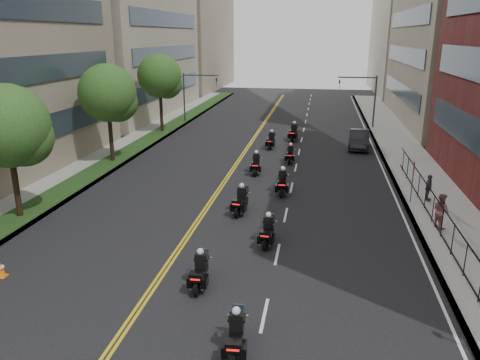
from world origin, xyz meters
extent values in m
cube|color=gray|center=(12.00, 25.00, 0.07)|extent=(4.00, 90.00, 0.15)
cube|color=gray|center=(-12.00, 25.00, 0.07)|extent=(4.00, 90.00, 0.15)
cube|color=#1C3714|center=(-11.20, 25.00, 0.17)|extent=(2.00, 90.00, 0.04)
cube|color=#333F4C|center=(13.95, 48.00, 3.50)|extent=(0.12, 24.08, 1.80)
cube|color=#333F4C|center=(13.95, 48.00, 7.50)|extent=(0.12, 24.08, 1.80)
cube|color=#333F4C|center=(13.95, 48.00, 11.50)|extent=(0.12, 24.08, 1.80)
cube|color=gray|center=(21.50, 78.00, 13.00)|extent=(15.00, 28.00, 26.00)
cube|color=#333F4C|center=(-13.95, 17.00, 3.50)|extent=(0.12, 25.80, 1.80)
cube|color=#333F4C|center=(-13.95, 17.00, 7.50)|extent=(0.12, 25.80, 1.80)
cube|color=#333F4C|center=(-13.95, 17.00, 11.50)|extent=(0.12, 25.80, 1.80)
cube|color=#333F4C|center=(-13.95, 48.00, 3.50)|extent=(0.12, 24.08, 1.80)
cube|color=#333F4C|center=(-13.95, 48.00, 7.50)|extent=(0.12, 24.08, 1.80)
cube|color=#333F4C|center=(-13.95, 48.00, 11.50)|extent=(0.12, 24.08, 1.80)
cube|color=gray|center=(-22.00, 78.00, 13.00)|extent=(16.00, 28.00, 26.00)
cube|color=black|center=(11.00, 12.00, 1.60)|extent=(0.05, 28.00, 0.05)
cube|color=black|center=(11.00, 12.00, 0.30)|extent=(0.05, 28.00, 0.05)
cylinder|color=black|center=(-11.20, 12.00, 2.42)|extent=(0.32, 0.32, 4.83)
sphere|color=#24511B|center=(-11.20, 12.00, 5.18)|extent=(4.40, 4.40, 4.40)
sphere|color=#24511B|center=(-10.60, 12.40, 4.49)|extent=(3.08, 3.08, 3.08)
cylinder|color=black|center=(-11.20, 24.00, 2.55)|extent=(0.32, 0.32, 5.11)
sphere|color=#24511B|center=(-11.20, 24.00, 5.47)|extent=(4.40, 4.40, 4.40)
sphere|color=#24511B|center=(-10.60, 24.40, 4.75)|extent=(3.08, 3.08, 3.08)
cylinder|color=black|center=(-11.20, 36.00, 2.69)|extent=(0.32, 0.32, 5.39)
sphere|color=#24511B|center=(-11.20, 36.00, 5.78)|extent=(4.40, 4.40, 4.40)
sphere|color=#24511B|center=(-10.60, 36.40, 5.00)|extent=(3.08, 3.08, 3.08)
cylinder|color=#3F3F44|center=(10.50, 42.00, 2.80)|extent=(0.18, 0.18, 5.60)
cylinder|color=#3F3F44|center=(8.50, 42.00, 5.40)|extent=(4.00, 0.14, 0.14)
imported|color=black|center=(6.70, 42.00, 4.60)|extent=(0.16, 0.20, 1.00)
cylinder|color=#3F3F44|center=(-10.50, 42.00, 2.80)|extent=(0.18, 0.18, 5.60)
cylinder|color=#3F3F44|center=(-8.50, 42.00, 5.40)|extent=(4.00, 0.14, 0.14)
imported|color=black|center=(-6.70, 42.00, 4.60)|extent=(0.16, 0.20, 1.00)
cylinder|color=black|center=(2.62, 2.04, 0.33)|extent=(0.18, 0.66, 0.65)
cylinder|color=black|center=(2.50, 3.57, 0.33)|extent=(0.18, 0.66, 0.65)
cube|color=black|center=(2.56, 2.80, 0.59)|extent=(0.50, 1.32, 0.38)
cube|color=silver|center=(2.55, 2.85, 0.37)|extent=(0.40, 0.55, 0.29)
cube|color=black|center=(2.62, 2.04, 0.82)|extent=(0.53, 0.44, 0.31)
cube|color=red|center=(2.63, 1.84, 0.80)|extent=(0.38, 0.06, 0.07)
cube|color=black|center=(2.55, 2.85, 1.07)|extent=(0.44, 0.30, 0.59)
sphere|color=silver|center=(2.55, 2.86, 1.48)|extent=(0.28, 0.28, 0.28)
cylinder|color=black|center=(0.45, 5.87, 0.33)|extent=(0.16, 0.66, 0.66)
cylinder|color=black|center=(0.38, 7.42, 0.33)|extent=(0.16, 0.66, 0.66)
cube|color=black|center=(0.41, 6.65, 0.60)|extent=(0.46, 1.32, 0.39)
cube|color=silver|center=(0.41, 6.69, 0.38)|extent=(0.39, 0.55, 0.29)
cube|color=black|center=(0.45, 5.87, 0.83)|extent=(0.52, 0.43, 0.31)
cube|color=red|center=(0.46, 5.67, 0.81)|extent=(0.39, 0.05, 0.07)
cube|color=black|center=(0.41, 6.69, 1.08)|extent=(0.44, 0.29, 0.60)
sphere|color=silver|center=(0.41, 6.70, 1.49)|extent=(0.28, 0.28, 0.28)
cylinder|color=black|center=(2.59, 10.30, 0.33)|extent=(0.17, 0.66, 0.66)
cylinder|color=black|center=(2.67, 11.84, 0.33)|extent=(0.17, 0.66, 0.66)
cube|color=black|center=(2.63, 11.07, 0.60)|extent=(0.48, 1.32, 0.39)
cube|color=silver|center=(2.63, 11.11, 0.38)|extent=(0.39, 0.55, 0.29)
cube|color=black|center=(2.59, 10.30, 0.83)|extent=(0.52, 0.43, 0.31)
cube|color=red|center=(2.58, 10.09, 0.81)|extent=(0.39, 0.05, 0.07)
cube|color=black|center=(2.63, 11.11, 1.08)|extent=(0.44, 0.29, 0.60)
sphere|color=silver|center=(2.63, 11.12, 1.49)|extent=(0.28, 0.28, 0.28)
cylinder|color=black|center=(0.58, 14.10, 0.35)|extent=(0.22, 0.72, 0.71)
cylinder|color=black|center=(0.77, 15.75, 0.35)|extent=(0.22, 0.72, 0.71)
cube|color=black|center=(0.68, 14.93, 0.64)|extent=(0.59, 1.44, 0.42)
cube|color=silver|center=(0.68, 14.98, 0.40)|extent=(0.46, 0.61, 0.31)
cube|color=black|center=(0.58, 14.10, 0.89)|extent=(0.58, 0.49, 0.33)
cube|color=red|center=(0.56, 13.89, 0.87)|extent=(0.42, 0.08, 0.07)
cube|color=black|center=(0.68, 14.98, 1.16)|extent=(0.49, 0.34, 0.64)
sphere|color=silver|center=(0.68, 14.99, 1.60)|extent=(0.30, 0.30, 0.30)
cylinder|color=black|center=(2.72, 17.90, 0.36)|extent=(0.18, 0.73, 0.72)
cylinder|color=black|center=(2.65, 19.59, 0.36)|extent=(0.18, 0.73, 0.72)
cube|color=black|center=(2.68, 18.74, 0.66)|extent=(0.50, 1.45, 0.42)
cube|color=silver|center=(2.68, 18.79, 0.41)|extent=(0.43, 0.60, 0.32)
cube|color=black|center=(2.72, 17.90, 0.91)|extent=(0.57, 0.47, 0.34)
cube|color=red|center=(2.73, 17.67, 0.89)|extent=(0.42, 0.05, 0.07)
cube|color=black|center=(2.68, 18.79, 1.19)|extent=(0.48, 0.32, 0.66)
sphere|color=silver|center=(2.68, 18.81, 1.63)|extent=(0.31, 0.31, 0.31)
cylinder|color=black|center=(0.47, 22.13, 0.35)|extent=(0.19, 0.70, 0.70)
cylinder|color=black|center=(0.37, 23.77, 0.35)|extent=(0.19, 0.70, 0.70)
cube|color=black|center=(0.42, 22.95, 0.63)|extent=(0.51, 1.41, 0.41)
cube|color=silver|center=(0.41, 23.00, 0.40)|extent=(0.42, 0.59, 0.31)
cube|color=black|center=(0.47, 22.13, 0.88)|extent=(0.56, 0.46, 0.33)
cube|color=red|center=(0.48, 21.92, 0.86)|extent=(0.41, 0.06, 0.07)
cube|color=black|center=(0.41, 23.00, 1.15)|extent=(0.47, 0.31, 0.63)
sphere|color=silver|center=(0.41, 23.01, 1.58)|extent=(0.30, 0.30, 0.30)
cylinder|color=black|center=(2.65, 25.73, 0.32)|extent=(0.14, 0.64, 0.63)
cylinder|color=black|center=(2.67, 27.23, 0.32)|extent=(0.14, 0.64, 0.63)
cube|color=black|center=(2.66, 26.48, 0.58)|extent=(0.41, 1.26, 0.37)
cube|color=silver|center=(2.66, 26.53, 0.36)|extent=(0.36, 0.52, 0.28)
cube|color=black|center=(2.65, 25.73, 0.80)|extent=(0.49, 0.40, 0.30)
cube|color=red|center=(2.65, 25.54, 0.78)|extent=(0.37, 0.03, 0.07)
cube|color=black|center=(2.66, 26.53, 1.04)|extent=(0.41, 0.27, 0.58)
sphere|color=silver|center=(2.66, 26.54, 1.44)|extent=(0.27, 0.27, 0.27)
cylinder|color=black|center=(0.61, 30.19, 0.34)|extent=(0.20, 0.69, 0.68)
cylinder|color=black|center=(0.75, 31.80, 0.34)|extent=(0.20, 0.69, 0.68)
cube|color=black|center=(0.68, 30.99, 0.62)|extent=(0.54, 1.39, 0.40)
cube|color=silver|center=(0.68, 31.04, 0.39)|extent=(0.43, 0.59, 0.30)
cube|color=black|center=(0.61, 30.19, 0.87)|extent=(0.56, 0.47, 0.32)
cube|color=red|center=(0.59, 29.98, 0.85)|extent=(0.40, 0.07, 0.07)
cube|color=black|center=(0.68, 31.04, 1.13)|extent=(0.47, 0.32, 0.62)
sphere|color=silver|center=(0.68, 31.05, 1.55)|extent=(0.29, 0.29, 0.29)
cylinder|color=black|center=(2.35, 33.68, 0.38)|extent=(0.24, 0.77, 0.75)
cylinder|color=black|center=(2.55, 35.44, 0.38)|extent=(0.24, 0.77, 0.75)
cube|color=black|center=(2.45, 34.56, 0.69)|extent=(0.63, 1.54, 0.44)
cube|color=silver|center=(2.45, 34.62, 0.43)|extent=(0.49, 0.65, 0.33)
cube|color=black|center=(2.35, 33.68, 0.95)|extent=(0.63, 0.53, 0.36)
cube|color=red|center=(2.32, 33.45, 0.93)|extent=(0.44, 0.08, 0.08)
cube|color=black|center=(2.45, 34.62, 1.24)|extent=(0.52, 0.36, 0.69)
sphere|color=silver|center=(2.45, 34.63, 1.71)|extent=(0.32, 0.32, 0.32)
imported|color=black|center=(8.39, 32.39, 0.80)|extent=(2.14, 5.02, 1.61)
imported|color=brown|center=(11.20, 14.26, 1.06)|extent=(1.03, 1.11, 1.83)
imported|color=#404148|center=(11.45, 18.46, 0.95)|extent=(0.79, 1.02, 1.61)
cube|color=orange|center=(-8.01, 5.95, 0.01)|extent=(0.41, 0.41, 0.03)
cone|color=orange|center=(-8.01, 5.95, 0.34)|extent=(0.39, 0.39, 0.68)
cylinder|color=silver|center=(-8.01, 5.95, 0.44)|extent=(0.30, 0.30, 0.08)
camera|label=1|loc=(4.82, -9.63, 9.70)|focal=35.00mm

